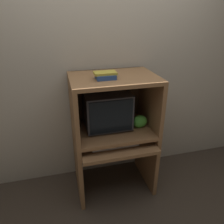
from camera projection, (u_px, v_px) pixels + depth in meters
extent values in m
plane|color=#3D3328|center=(120.00, 202.00, 2.34)|extent=(12.00, 12.00, 0.00)
cube|color=#B2A893|center=(105.00, 68.00, 2.36)|extent=(6.00, 0.06, 2.60)
cube|color=brown|center=(78.00, 167.00, 2.38)|extent=(0.04, 0.59, 0.65)
cube|color=brown|center=(146.00, 156.00, 2.56)|extent=(0.04, 0.59, 0.65)
cube|color=brown|center=(118.00, 147.00, 2.18)|extent=(0.75, 0.39, 0.04)
cube|color=brown|center=(76.00, 137.00, 2.22)|extent=(0.04, 0.59, 0.10)
cube|color=brown|center=(148.00, 128.00, 2.40)|extent=(0.04, 0.59, 0.10)
cube|color=brown|center=(114.00, 130.00, 2.29)|extent=(0.75, 0.59, 0.04)
cube|color=brown|center=(73.00, 108.00, 2.08)|extent=(0.04, 0.59, 0.56)
cube|color=brown|center=(151.00, 100.00, 2.26)|extent=(0.04, 0.59, 0.56)
cube|color=brown|center=(114.00, 78.00, 2.06)|extent=(0.75, 0.59, 0.04)
cube|color=#48321E|center=(107.00, 94.00, 2.42)|extent=(0.75, 0.01, 0.56)
cylinder|color=#333338|center=(107.00, 125.00, 2.33)|extent=(0.22, 0.22, 0.02)
cube|color=#333338|center=(107.00, 109.00, 2.25)|extent=(0.46, 0.39, 0.37)
cube|color=black|center=(111.00, 117.00, 2.08)|extent=(0.42, 0.01, 0.33)
cube|color=beige|center=(114.00, 144.00, 2.18)|extent=(0.47, 0.15, 0.02)
cube|color=silver|center=(114.00, 143.00, 2.18)|extent=(0.43, 0.12, 0.01)
ellipsoid|color=#28282B|center=(142.00, 140.00, 2.24)|extent=(0.06, 0.04, 0.03)
ellipsoid|color=green|center=(140.00, 121.00, 2.29)|extent=(0.16, 0.12, 0.13)
cube|color=navy|center=(105.00, 77.00, 1.96)|extent=(0.18, 0.13, 0.04)
cube|color=gold|center=(105.00, 73.00, 1.95)|extent=(0.20, 0.12, 0.02)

